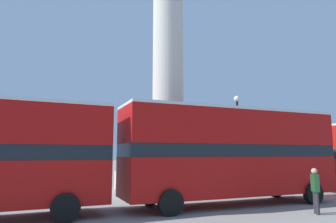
# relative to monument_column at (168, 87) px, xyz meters

# --- Properties ---
(ground_plane) EXTENTS (200.00, 200.00, 0.00)m
(ground_plane) POSITION_rel_monument_column_xyz_m (0.00, 0.00, -6.86)
(ground_plane) COLOR gray
(monument_column) EXTENTS (5.64, 5.64, 20.26)m
(monument_column) POSITION_rel_monument_column_xyz_m (0.00, 0.00, 0.00)
(monument_column) COLOR beige
(monument_column) RESTS_ON ground_plane
(bus_a) EXTENTS (10.54, 3.12, 4.45)m
(bus_a) POSITION_rel_monument_column_xyz_m (0.58, -6.11, -4.41)
(bus_a) COLOR #A80F0C
(bus_a) RESTS_ON ground_plane
(street_lamp) EXTENTS (0.38, 0.38, 6.00)m
(street_lamp) POSITION_rel_monument_column_xyz_m (3.54, -2.78, -3.75)
(street_lamp) COLOR black
(street_lamp) RESTS_ON ground_plane
(pedestrian_near_lamp) EXTENTS (0.40, 0.50, 1.78)m
(pedestrian_near_lamp) POSITION_rel_monument_column_xyz_m (2.28, -9.28, -5.85)
(pedestrian_near_lamp) COLOR #28282D
(pedestrian_near_lamp) RESTS_ON ground_plane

